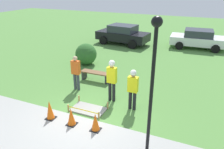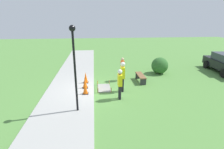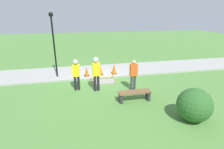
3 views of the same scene
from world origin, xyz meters
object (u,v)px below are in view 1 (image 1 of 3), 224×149
(traffic_cone_sidewalk_edge, at_px, (95,122))
(worker_assistant, at_px, (133,86))
(bystander_in_orange_shirt, at_px, (76,71))
(parked_car_white, at_px, (198,39))
(park_bench, at_px, (96,75))
(traffic_cone_near_patch, at_px, (50,110))
(lamppost_near, at_px, (153,71))
(worker_supervisor, at_px, (112,77))
(traffic_cone_far_patch, at_px, (71,117))
(parked_car_black, at_px, (123,34))

(traffic_cone_sidewalk_edge, distance_m, worker_assistant, 2.15)
(bystander_in_orange_shirt, bearing_deg, parked_car_white, 64.53)
(park_bench, bearing_deg, worker_assistant, -35.46)
(worker_assistant, bearing_deg, traffic_cone_near_patch, -141.75)
(worker_assistant, bearing_deg, lamppost_near, -61.22)
(worker_supervisor, relative_size, worker_assistant, 1.08)
(park_bench, relative_size, worker_supervisor, 0.84)
(bystander_in_orange_shirt, bearing_deg, worker_assistant, -11.66)
(traffic_cone_sidewalk_edge, xyz_separation_m, worker_supervisor, (-0.38, 2.27, 0.72))
(worker_supervisor, bearing_deg, traffic_cone_sidewalk_edge, -80.59)
(traffic_cone_near_patch, relative_size, traffic_cone_sidewalk_edge, 1.14)
(park_bench, relative_size, bystander_in_orange_shirt, 0.92)
(parked_car_white, bearing_deg, bystander_in_orange_shirt, -118.78)
(traffic_cone_near_patch, height_order, worker_assistant, worker_assistant)
(worker_supervisor, bearing_deg, worker_assistant, -17.15)
(traffic_cone_far_patch, distance_m, parked_car_black, 11.83)
(traffic_cone_sidewalk_edge, distance_m, worker_supervisor, 2.41)
(worker_supervisor, bearing_deg, park_bench, 135.81)
(parked_car_white, bearing_deg, traffic_cone_near_patch, -112.07)
(traffic_cone_near_patch, distance_m, worker_assistant, 3.29)
(traffic_cone_near_patch, bearing_deg, worker_assistant, 38.25)
(park_bench, height_order, parked_car_black, parked_car_black)
(traffic_cone_near_patch, relative_size, lamppost_near, 0.19)
(traffic_cone_sidewalk_edge, distance_m, parked_car_black, 12.00)
(traffic_cone_near_patch, relative_size, bystander_in_orange_shirt, 0.44)
(traffic_cone_far_patch, distance_m, worker_supervisor, 2.50)
(worker_assistant, bearing_deg, bystander_in_orange_shirt, 168.34)
(traffic_cone_far_patch, xyz_separation_m, parked_car_white, (3.40, 12.76, 0.32))
(park_bench, bearing_deg, traffic_cone_sidewalk_edge, -62.53)
(traffic_cone_sidewalk_edge, height_order, bystander_in_orange_shirt, bystander_in_orange_shirt)
(lamppost_near, bearing_deg, parked_car_white, 87.55)
(worker_supervisor, distance_m, worker_assistant, 1.10)
(park_bench, distance_m, worker_assistant, 3.36)
(traffic_cone_near_patch, relative_size, worker_supervisor, 0.40)
(parked_car_white, bearing_deg, park_bench, -120.09)
(traffic_cone_sidewalk_edge, relative_size, parked_car_black, 0.15)
(traffic_cone_near_patch, height_order, park_bench, traffic_cone_near_patch)
(traffic_cone_far_patch, relative_size, parked_car_white, 0.16)
(traffic_cone_near_patch, distance_m, traffic_cone_sidewalk_edge, 1.87)
(worker_assistant, height_order, parked_car_white, worker_assistant)
(worker_assistant, relative_size, parked_car_white, 0.41)
(traffic_cone_far_patch, relative_size, worker_assistant, 0.38)
(lamppost_near, relative_size, parked_car_white, 0.94)
(traffic_cone_near_patch, distance_m, traffic_cone_far_patch, 0.94)
(traffic_cone_sidewalk_edge, xyz_separation_m, parked_car_white, (2.46, 12.70, 0.32))
(traffic_cone_near_patch, bearing_deg, traffic_cone_sidewalk_edge, 1.66)
(bystander_in_orange_shirt, bearing_deg, parked_car_black, 96.72)
(lamppost_near, bearing_deg, worker_assistant, 118.78)
(traffic_cone_sidewalk_edge, bearing_deg, bystander_in_orange_shirt, 132.52)
(parked_car_black, bearing_deg, park_bench, -73.36)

